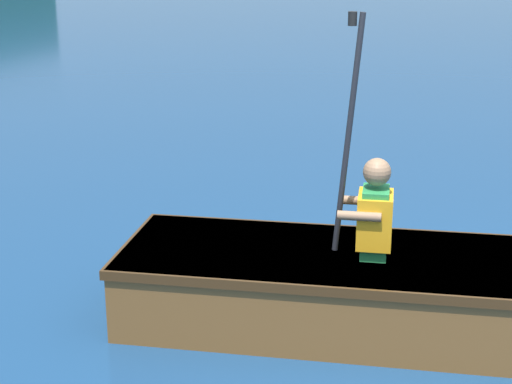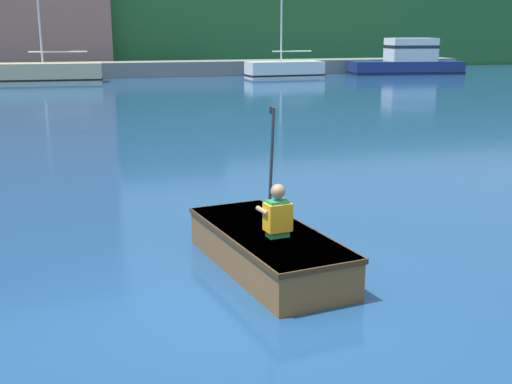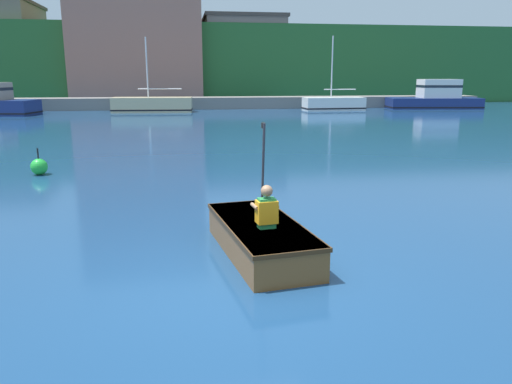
% 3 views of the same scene
% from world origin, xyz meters
% --- Properties ---
extents(rowboat_foreground, '(1.44, 2.84, 0.49)m').
position_xyz_m(rowboat_foreground, '(0.52, 1.04, 0.27)').
color(rowboat_foreground, brown).
rests_on(rowboat_foreground, ground).
extents(person_paddler, '(0.39, 0.38, 1.48)m').
position_xyz_m(person_paddler, '(0.57, 0.75, 0.78)').
color(person_paddler, '#267F3F').
rests_on(person_paddler, rowboat_foreground).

